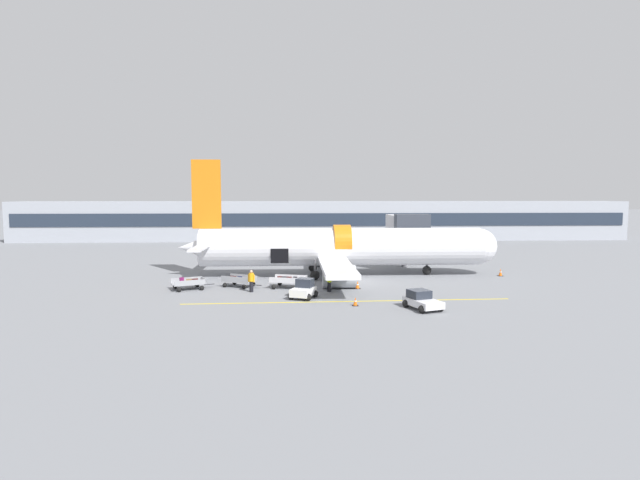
% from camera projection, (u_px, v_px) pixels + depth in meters
% --- Properties ---
extents(ground_plane, '(500.00, 500.00, 0.00)m').
position_uv_depth(ground_plane, '(356.00, 281.00, 46.71)').
color(ground_plane, slate).
extents(apron_marking_line, '(25.07, 0.79, 0.01)m').
position_uv_depth(apron_marking_line, '(348.00, 301.00, 37.76)').
color(apron_marking_line, yellow).
rests_on(apron_marking_line, ground_plane).
extents(terminal_strip, '(109.78, 8.14, 7.02)m').
position_uv_depth(terminal_strip, '(325.00, 221.00, 91.30)').
color(terminal_strip, '#9EA3AD').
rests_on(terminal_strip, ground_plane).
extents(jet_bridge_stub, '(3.57, 8.56, 6.06)m').
position_uv_depth(jet_bridge_stub, '(406.00, 228.00, 55.39)').
color(jet_bridge_stub, '#4C4C51').
rests_on(jet_bridge_stub, ground_plane).
extents(airplane, '(31.96, 25.53, 11.50)m').
position_uv_depth(airplane, '(337.00, 247.00, 49.86)').
color(airplane, silver).
rests_on(airplane, ground_plane).
extents(baggage_tug_lead, '(2.65, 3.41, 1.30)m').
position_uv_depth(baggage_tug_lead, '(422.00, 301.00, 35.22)').
color(baggage_tug_lead, silver).
rests_on(baggage_tug_lead, ground_plane).
extents(baggage_tug_mid, '(2.43, 2.70, 1.51)m').
position_uv_depth(baggage_tug_mid, '(304.00, 290.00, 38.94)').
color(baggage_tug_mid, white).
rests_on(baggage_tug_mid, ground_plane).
extents(baggage_cart_loading, '(4.00, 2.68, 1.03)m').
position_uv_depth(baggage_cart_loading, '(289.00, 281.00, 43.31)').
color(baggage_cart_loading, silver).
rests_on(baggage_cart_loading, ground_plane).
extents(baggage_cart_queued, '(3.66, 2.62, 0.99)m').
position_uv_depth(baggage_cart_queued, '(239.00, 281.00, 43.81)').
color(baggage_cart_queued, '#999BA0').
rests_on(baggage_cart_queued, ground_plane).
extents(baggage_cart_empty, '(3.67, 2.76, 1.08)m').
position_uv_depth(baggage_cart_empty, '(189.00, 284.00, 42.62)').
color(baggage_cart_empty, '#999BA0').
rests_on(baggage_cart_empty, ground_plane).
extents(ground_crew_loader_a, '(0.63, 0.55, 1.84)m').
position_uv_depth(ground_crew_loader_a, '(251.00, 280.00, 41.42)').
color(ground_crew_loader_a, black).
rests_on(ground_crew_loader_a, ground_plane).
extents(ground_crew_loader_b, '(0.42, 0.61, 1.75)m').
position_uv_depth(ground_crew_loader_b, '(329.00, 281.00, 41.51)').
color(ground_crew_loader_b, black).
rests_on(ground_crew_loader_b, ground_plane).
extents(ground_crew_driver, '(0.51, 0.61, 1.75)m').
position_uv_depth(ground_crew_driver, '(337.00, 272.00, 46.28)').
color(ground_crew_driver, '#1E2338').
rests_on(ground_crew_driver, ground_plane).
extents(safety_cone_nose, '(0.47, 0.47, 0.75)m').
position_uv_depth(safety_cone_nose, '(500.00, 272.00, 49.80)').
color(safety_cone_nose, black).
rests_on(safety_cone_nose, ground_plane).
extents(safety_cone_engine_left, '(0.44, 0.44, 0.64)m').
position_uv_depth(safety_cone_engine_left, '(355.00, 302.00, 36.27)').
color(safety_cone_engine_left, black).
rests_on(safety_cone_engine_left, ground_plane).
extents(safety_cone_wingtip, '(0.49, 0.49, 0.66)m').
position_uv_depth(safety_cone_wingtip, '(358.00, 285.00, 43.00)').
color(safety_cone_wingtip, black).
rests_on(safety_cone_wingtip, ground_plane).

